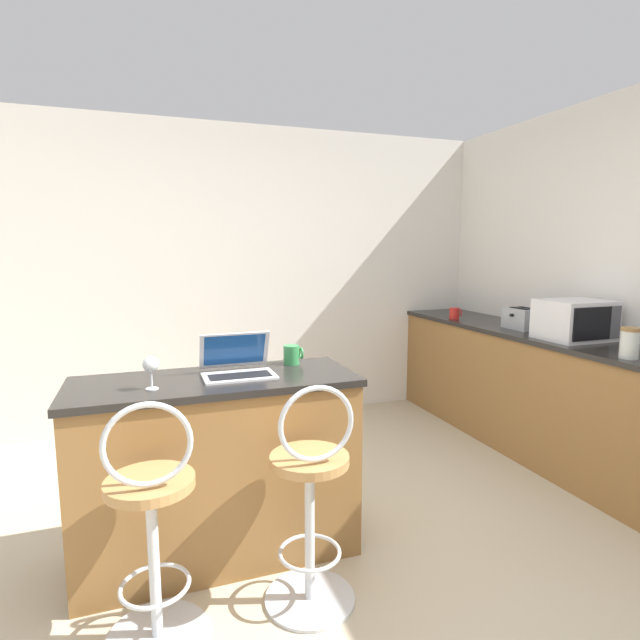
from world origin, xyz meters
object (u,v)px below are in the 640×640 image
(storage_jar, at_px, (630,343))
(mug_red, at_px, (455,313))
(toaster, at_px, (523,319))
(wine_glass_tall, at_px, (151,365))
(microwave, at_px, (575,320))
(bar_stool_near, at_px, (152,530))
(laptop, at_px, (237,364))
(bar_stool_far, at_px, (311,502))
(mug_green, at_px, (292,355))

(storage_jar, height_order, mug_red, storage_jar)
(toaster, bearing_deg, mug_red, 105.58)
(wine_glass_tall, xyz_separation_m, storage_jar, (2.59, -0.25, -0.02))
(microwave, height_order, mug_red, microwave)
(wine_glass_tall, distance_m, storage_jar, 2.60)
(microwave, bearing_deg, bar_stool_near, -165.61)
(laptop, relative_size, mug_red, 3.36)
(mug_red, bearing_deg, bar_stool_far, -136.82)
(microwave, relative_size, storage_jar, 2.50)
(bar_stool_near, height_order, laptop, laptop)
(storage_jar, bearing_deg, bar_stool_near, -176.65)
(toaster, height_order, storage_jar, storage_jar)
(microwave, relative_size, mug_red, 4.28)
(wine_glass_tall, height_order, mug_red, wine_glass_tall)
(bar_stool_near, bearing_deg, storage_jar, 3.35)
(microwave, xyz_separation_m, storage_jar, (-0.18, -0.57, -0.05))
(mug_green, distance_m, mug_red, 2.20)
(bar_stool_near, height_order, wine_glass_tall, wine_glass_tall)
(microwave, xyz_separation_m, mug_green, (-2.04, -0.06, -0.09))
(mug_green, height_order, wine_glass_tall, wine_glass_tall)
(bar_stool_far, height_order, microwave, microwave)
(mug_green, bearing_deg, wine_glass_tall, -160.25)
(laptop, relative_size, microwave, 0.78)
(laptop, bearing_deg, storage_jar, -9.96)
(bar_stool_near, relative_size, laptop, 2.88)
(microwave, relative_size, mug_green, 4.27)
(bar_stool_near, relative_size, microwave, 2.26)
(storage_jar, bearing_deg, bar_stool_far, -175.57)
(bar_stool_far, relative_size, mug_green, 9.63)
(bar_stool_near, xyz_separation_m, bar_stool_far, (0.64, 0.00, 0.00))
(bar_stool_near, xyz_separation_m, storage_jar, (2.62, 0.15, 0.54))
(toaster, xyz_separation_m, mug_red, (-0.18, 0.64, -0.03))
(bar_stool_near, height_order, mug_green, mug_green)
(laptop, xyz_separation_m, mug_green, (0.32, 0.13, -0.00))
(laptop, distance_m, wine_glass_tall, 0.43)
(toaster, xyz_separation_m, mug_green, (-2.03, -0.54, -0.03))
(microwave, distance_m, toaster, 0.49)
(laptop, xyz_separation_m, storage_jar, (2.18, -0.38, 0.04))
(laptop, bearing_deg, bar_stool_far, -68.85)
(bar_stool_near, xyz_separation_m, wine_glass_tall, (0.03, 0.40, 0.56))
(bar_stool_near, xyz_separation_m, laptop, (0.44, 0.54, 0.50))
(bar_stool_near, distance_m, wine_glass_tall, 0.69)
(toaster, distance_m, mug_red, 0.67)
(laptop, bearing_deg, mug_red, 31.06)
(bar_stool_far, relative_size, wine_glass_tall, 6.62)
(microwave, relative_size, wine_glass_tall, 2.94)
(bar_stool_far, bearing_deg, laptop, 111.15)
(toaster, height_order, wine_glass_tall, toaster)
(mug_red, bearing_deg, wine_glass_tall, -150.76)
(toaster, xyz_separation_m, wine_glass_tall, (-2.76, -0.80, 0.03))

